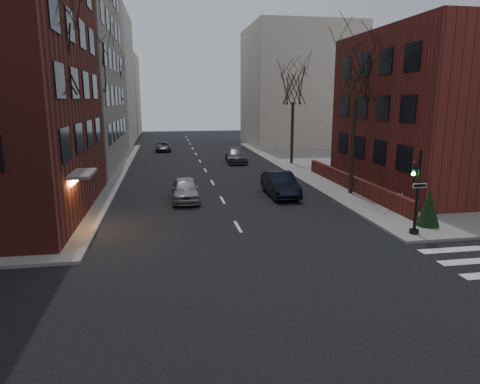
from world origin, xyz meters
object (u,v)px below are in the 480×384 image
Objects in this scene: tree_right_a at (357,73)px; sandwich_board at (400,202)px; tree_left_a at (51,55)px; tree_left_c at (113,83)px; car_lane_silver at (185,189)px; tree_left_b at (91,65)px; evergreen_shrub at (429,208)px; parked_sedan at (280,184)px; car_lane_gray at (236,156)px; tree_right_b at (293,86)px; streetlamp_near at (96,131)px; streetlamp_far at (123,119)px; car_lane_far at (163,147)px; traffic_signal at (416,198)px.

sandwich_board is (0.93, -4.72, -7.41)m from tree_right_a.
tree_left_a is 1.06× the size of tree_left_c.
car_lane_silver is at bearing -73.52° from tree_left_c.
tree_left_b reaches higher than evergreen_shrub.
tree_left_a reaches higher than parked_sedan.
tree_right_a reaches higher than car_lane_gray.
tree_left_c is at bearing 146.81° from sandwich_board.
parked_sedan is at bearing -109.68° from tree_right_b.
car_lane_silver is 17.19m from car_lane_gray.
tree_right_b is at bearing 30.47° from streetlamp_near.
tree_right_a reaches higher than streetlamp_far.
tree_left_a is 9.07m from streetlamp_near.
car_lane_far is at bearing 134.87° from sandwich_board.
streetlamp_near is (0.60, 8.00, -4.23)m from tree_left_a.
tree_left_a is 1.63× the size of streetlamp_near.
tree_right_a is 17.87m from streetlamp_near.
car_lane_gray is at bearing 103.41° from evergreen_shrub.
tree_left_c is 1.95× the size of car_lane_gray.
car_lane_gray is 2.68× the size of evergreen_shrub.
car_lane_gray is (-5.20, 16.37, -7.30)m from tree_right_a.
sandwich_board is at bearing -58.02° from streetlamp_far.
tree_left_c reaches higher than sandwich_board.
car_lane_far is at bearing 114.64° from tree_right_a.
tree_left_c is 18.40m from streetlamp_near.
tree_left_b reaches higher than streetlamp_near.
car_lane_silver is at bearing -76.20° from streetlamp_far.
parked_sedan is (12.80, -7.42, -8.11)m from tree_left_b.
streetlamp_far is (-17.00, 10.00, -3.35)m from tree_right_b.
tree_left_a is at bearing 163.35° from traffic_signal.
tree_left_a reaches higher than streetlamp_far.
tree_left_c reaches higher than tree_right_b.
evergreen_shrub is at bearing -73.96° from sandwich_board.
tree_right_b reaches higher than streetlamp_far.
car_lane_gray is 13.42m from car_lane_far.
sandwich_board is at bearing -55.26° from tree_left_c.
tree_right_a is at bearing -0.41° from car_lane_silver.
traffic_signal is at bearing -41.07° from car_lane_silver.
tree_right_b is 20.00m from sandwich_board.
car_lane_silver is at bearing -129.07° from tree_right_b.
tree_right_a is 5.22× the size of evergreen_shrub.
evergreen_shrub reaches higher than parked_sedan.
streetlamp_far is at bearing 88.77° from tree_left_a.
evergreen_shrub is (18.19, -15.94, -7.83)m from tree_left_b.
parked_sedan reaches higher than car_lane_gray.
streetlamp_far is 6.69× the size of sandwich_board.
streetlamp_near is 1.29× the size of parked_sedan.
tree_left_b is at bearing 98.53° from streetlamp_near.
tree_left_b is at bearing -142.06° from car_lane_gray.
streetlamp_far reaches higher than sandwich_board.
car_lane_far is (4.37, 3.55, -3.67)m from streetlamp_far.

